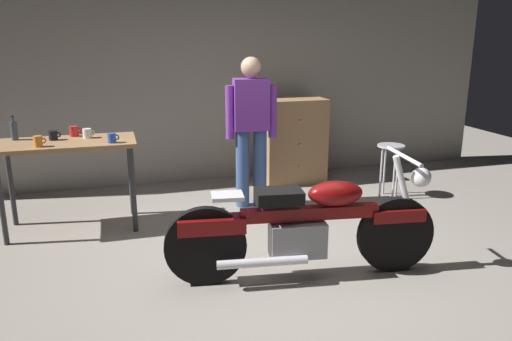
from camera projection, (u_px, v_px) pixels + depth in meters
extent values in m
plane|color=gray|center=(273.00, 265.00, 4.27)|extent=(12.00, 12.00, 0.00)
cube|color=gray|center=(207.00, 62.00, 6.45)|extent=(8.00, 0.12, 3.10)
cube|color=#99724C|center=(66.00, 143.00, 4.85)|extent=(1.30, 0.64, 0.04)
cylinder|color=#2D2D33|center=(1.00, 201.00, 4.57)|extent=(0.05, 0.05, 0.86)
cylinder|color=#2D2D33|center=(133.00, 190.00, 4.89)|extent=(0.05, 0.05, 0.86)
cylinder|color=#2D2D33|center=(11.00, 185.00, 5.05)|extent=(0.05, 0.05, 0.86)
cylinder|color=#2D2D33|center=(131.00, 176.00, 5.37)|extent=(0.05, 0.05, 0.86)
cylinder|color=black|center=(395.00, 235.00, 4.09)|extent=(0.64, 0.15, 0.64)
cylinder|color=black|center=(206.00, 246.00, 3.87)|extent=(0.64, 0.15, 0.64)
cube|color=maroon|center=(397.00, 214.00, 4.05)|extent=(0.45, 0.20, 0.10)
cube|color=maroon|center=(211.00, 225.00, 3.83)|extent=(0.54, 0.25, 0.12)
cube|color=gray|center=(297.00, 238.00, 3.97)|extent=(0.47, 0.30, 0.28)
cube|color=maroon|center=(310.00, 213.00, 3.93)|extent=(1.10, 0.24, 0.10)
ellipsoid|color=maroon|center=(335.00, 193.00, 3.92)|extent=(0.47, 0.28, 0.20)
cube|color=black|center=(279.00, 196.00, 3.85)|extent=(0.39, 0.29, 0.10)
cube|color=silver|center=(227.00, 196.00, 3.79)|extent=(0.26, 0.23, 0.03)
cylinder|color=silver|center=(405.00, 196.00, 4.01)|extent=(0.27, 0.08, 0.68)
cylinder|color=silver|center=(404.00, 156.00, 3.92)|extent=(0.11, 0.60, 0.03)
sphere|color=silver|center=(421.00, 177.00, 3.99)|extent=(0.16, 0.16, 0.16)
cylinder|color=silver|center=(263.00, 262.00, 3.83)|extent=(0.70, 0.16, 0.07)
cylinder|color=#385388|center=(260.00, 168.00, 5.65)|extent=(0.15, 0.15, 0.88)
cylinder|color=#385388|center=(242.00, 169.00, 5.62)|extent=(0.15, 0.15, 0.88)
cube|color=#72339E|center=(251.00, 104.00, 5.45)|extent=(0.40, 0.26, 0.56)
cylinder|color=#72339E|center=(273.00, 111.00, 5.51)|extent=(0.09, 0.09, 0.58)
cylinder|color=#72339E|center=(229.00, 112.00, 5.43)|extent=(0.09, 0.09, 0.58)
sphere|color=tan|center=(251.00, 67.00, 5.34)|extent=(0.22, 0.22, 0.22)
cylinder|color=#B2B2B7|center=(391.00, 146.00, 5.88)|extent=(0.32, 0.32, 0.02)
cylinder|color=#B2B2B7|center=(397.00, 171.00, 6.00)|extent=(0.02, 0.02, 0.62)
cylinder|color=#B2B2B7|center=(384.00, 170.00, 6.07)|extent=(0.02, 0.02, 0.62)
cylinder|color=#B2B2B7|center=(381.00, 173.00, 5.94)|extent=(0.02, 0.02, 0.62)
cylinder|color=#B2B2B7|center=(394.00, 174.00, 5.87)|extent=(0.02, 0.02, 0.62)
cube|color=#99724C|center=(294.00, 141.00, 6.52)|extent=(0.80, 0.44, 1.10)
sphere|color=tan|center=(300.00, 121.00, 6.23)|extent=(0.04, 0.04, 0.04)
sphere|color=tan|center=(300.00, 145.00, 6.31)|extent=(0.04, 0.04, 0.04)
sphere|color=tan|center=(299.00, 168.00, 6.39)|extent=(0.04, 0.04, 0.04)
cylinder|color=white|center=(87.00, 133.00, 4.98)|extent=(0.09, 0.09, 0.09)
torus|color=white|center=(92.00, 133.00, 4.99)|extent=(0.05, 0.01, 0.05)
cylinder|color=#2D51AD|center=(112.00, 138.00, 4.76)|extent=(0.08, 0.08, 0.09)
torus|color=#2D51AD|center=(117.00, 137.00, 4.77)|extent=(0.05, 0.01, 0.05)
cylinder|color=black|center=(53.00, 135.00, 4.89)|extent=(0.08, 0.08, 0.09)
torus|color=black|center=(58.00, 135.00, 4.90)|extent=(0.05, 0.01, 0.05)
cylinder|color=red|center=(74.00, 131.00, 5.06)|extent=(0.09, 0.09, 0.10)
torus|color=red|center=(79.00, 130.00, 5.08)|extent=(0.06, 0.01, 0.06)
cylinder|color=orange|center=(38.00, 141.00, 4.59)|extent=(0.08, 0.08, 0.10)
torus|color=orange|center=(43.00, 141.00, 4.61)|extent=(0.06, 0.01, 0.06)
cylinder|color=#3F4C59|center=(14.00, 131.00, 4.88)|extent=(0.06, 0.06, 0.18)
cylinder|color=#3F4C59|center=(13.00, 119.00, 4.85)|extent=(0.03, 0.03, 0.05)
cylinder|color=black|center=(12.00, 116.00, 4.84)|extent=(0.03, 0.03, 0.01)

